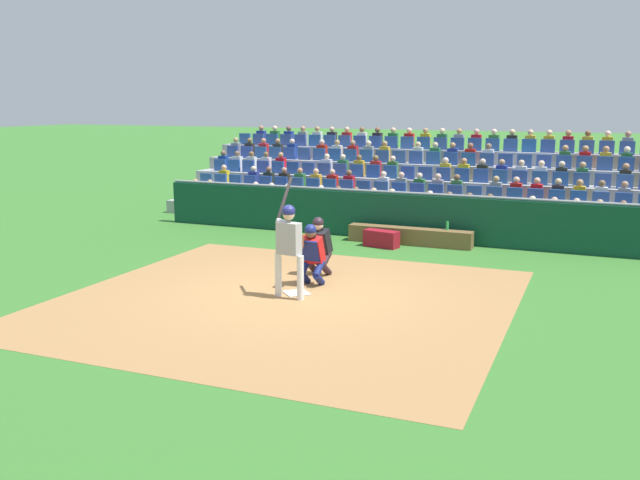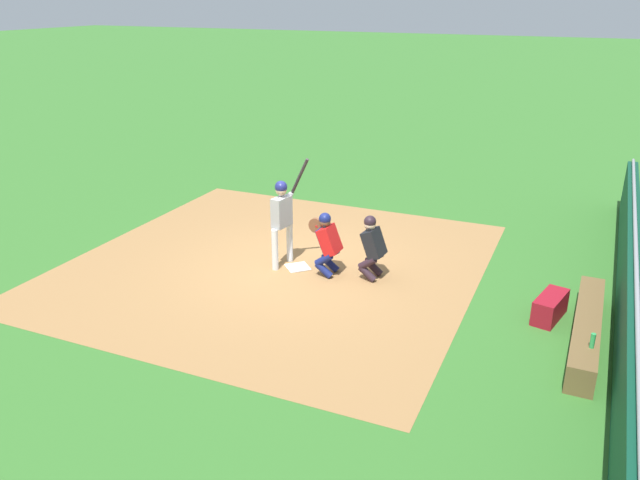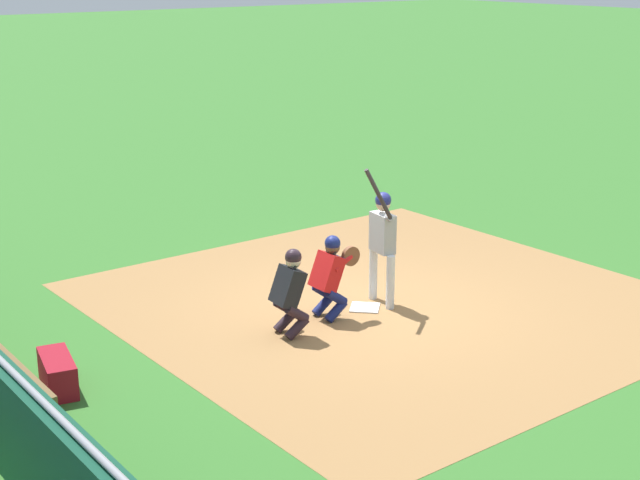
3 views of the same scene
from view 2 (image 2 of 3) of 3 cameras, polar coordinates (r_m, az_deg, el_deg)
The scene contains 10 objects.
ground_plane at distance 12.86m, azimuth -2.04°, elevation -2.53°, with size 160.00×160.00×0.00m, color #336D29.
infield_dirt_patch at distance 13.07m, azimuth -4.00°, elevation -2.14°, with size 8.25×8.08×0.01m, color #9C7042.
home_plate_marker at distance 12.85m, azimuth -2.04°, elevation -2.47°, with size 0.44×0.44×0.02m, color white.
batter_at_plate at distance 12.59m, azimuth -3.43°, elevation 2.42°, with size 0.65×0.67×2.26m.
catcher_crouching at distance 12.31m, azimuth 0.63°, elevation -0.01°, with size 0.46×0.71×1.30m.
home_plate_umpire at distance 12.18m, azimuth 4.73°, elevation -0.40°, with size 0.49×0.48×1.30m.
dugout_wall at distance 11.47m, azimuth 26.19°, elevation -4.50°, with size 13.99×0.24×1.32m.
dugout_bench at distance 11.00m, azimuth 22.99°, elevation -7.46°, with size 3.29×0.40×0.44m, color brown.
water_bottle_on_bench at distance 9.99m, azimuth 23.47°, elevation -8.37°, with size 0.07×0.07×0.23m, color green.
equipment_duffel_bag at distance 11.52m, azimuth 20.12°, elevation -5.72°, with size 0.91×0.36×0.43m, color maroon.
Camera 2 is at (-10.49, -5.30, 5.22)m, focal length 35.32 mm.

